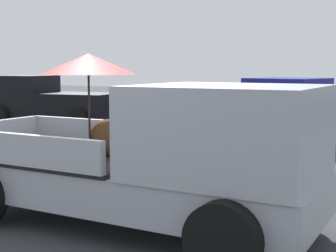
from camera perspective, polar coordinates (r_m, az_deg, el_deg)
name	(u,v)px	position (r m, az deg, el deg)	size (l,w,h in m)	color
ground_plane	(130,225)	(6.84, -4.35, -11.22)	(80.00, 80.00, 0.00)	#2D3033
pickup_truck_main	(160,157)	(6.37, -0.95, -3.53)	(5.12, 2.41, 2.29)	black
pickup_truck_red	(48,102)	(18.33, -13.56, 2.72)	(4.95, 2.53, 1.80)	black
pickup_truck_far	(256,109)	(14.89, 10.06, 1.91)	(5.10, 3.13, 1.80)	black
parked_sedan_near	(191,101)	(20.24, 2.69, 2.89)	(4.47, 2.35, 1.33)	black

